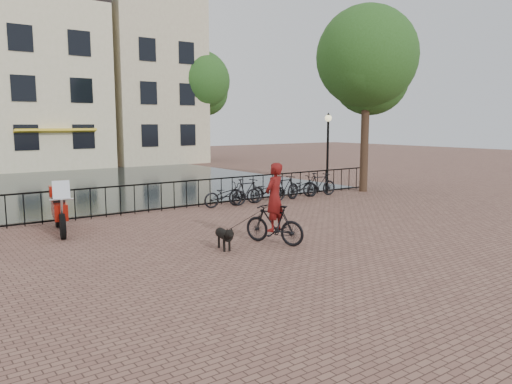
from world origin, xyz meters
TOP-DOWN VIEW (x-y plane):
  - ground at (0.00, 0.00)m, footprint 100.00×100.00m
  - canal_water at (0.00, 17.30)m, footprint 20.00×20.00m
  - railing at (0.00, 8.00)m, footprint 20.00×0.05m
  - canal_house_mid at (0.50, 30.00)m, footprint 8.00×9.50m
  - canal_house_right at (8.50, 30.00)m, footprint 7.00×9.00m
  - tree_near_right at (9.20, 7.30)m, footprint 4.48×4.48m
  - tree_far_right at (12.00, 27.00)m, footprint 4.76×4.76m
  - lamp_post at (7.20, 7.60)m, footprint 0.30×0.30m
  - cyclist at (-0.26, 1.84)m, footprint 1.13×1.85m
  - dog at (-1.63, 2.10)m, footprint 0.47×0.93m
  - motorcycle at (-4.38, 6.44)m, footprint 0.94×2.34m
  - parked_bike_0 at (1.80, 7.40)m, footprint 1.77×0.79m
  - parked_bike_1 at (2.75, 7.40)m, footprint 1.69×0.56m
  - parked_bike_2 at (3.70, 7.40)m, footprint 1.79×0.85m
  - parked_bike_3 at (4.65, 7.40)m, footprint 1.72×0.72m
  - parked_bike_4 at (5.60, 7.40)m, footprint 1.75×0.71m
  - parked_bike_5 at (6.55, 7.40)m, footprint 1.71×0.69m

SIDE VIEW (x-z plane):
  - ground at x=0.00m, z-range 0.00..0.00m
  - canal_water at x=0.00m, z-range 0.00..0.00m
  - dog at x=-1.63m, z-range 0.00..0.60m
  - parked_bike_0 at x=1.80m, z-range 0.00..0.90m
  - parked_bike_2 at x=3.70m, z-range 0.00..0.90m
  - parked_bike_4 at x=5.60m, z-range 0.00..0.90m
  - parked_bike_1 at x=2.75m, z-range 0.00..1.00m
  - parked_bike_3 at x=4.65m, z-range 0.00..1.00m
  - parked_bike_5 at x=6.55m, z-range 0.00..1.00m
  - railing at x=0.00m, z-range -0.01..1.02m
  - motorcycle at x=-4.38m, z-range 0.00..1.63m
  - cyclist at x=-0.26m, z-range -0.30..2.16m
  - lamp_post at x=7.20m, z-range 0.65..4.10m
  - canal_house_mid at x=0.50m, z-range 0.00..11.80m
  - tree_near_right at x=9.20m, z-range 1.85..10.09m
  - tree_far_right at x=12.00m, z-range 1.97..10.73m
  - canal_house_right at x=8.50m, z-range 0.00..13.30m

